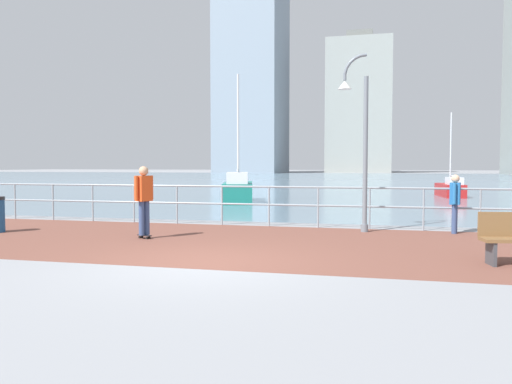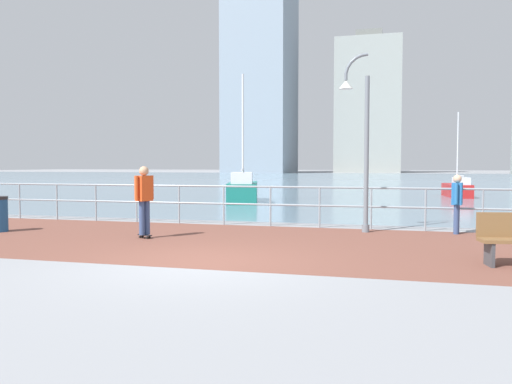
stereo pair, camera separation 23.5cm
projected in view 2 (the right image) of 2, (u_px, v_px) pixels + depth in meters
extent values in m
plane|color=gray|center=(353.00, 183.00, 47.81)|extent=(220.00, 220.00, 0.00)
cube|color=brown|center=(240.00, 242.00, 11.57)|extent=(28.00, 6.11, 0.01)
cube|color=#6B899E|center=(359.00, 180.00, 58.00)|extent=(180.00, 88.00, 0.00)
cylinder|color=#8C99A3|center=(20.00, 201.00, 16.61)|extent=(0.05, 0.05, 1.13)
cylinder|color=#8C99A3|center=(57.00, 202.00, 16.26)|extent=(0.05, 0.05, 1.13)
cylinder|color=#8C99A3|center=(96.00, 203.00, 15.91)|extent=(0.05, 0.05, 1.13)
cylinder|color=#8C99A3|center=(137.00, 204.00, 15.55)|extent=(0.05, 0.05, 1.13)
cylinder|color=#8C99A3|center=(179.00, 205.00, 15.20)|extent=(0.05, 0.05, 1.13)
cylinder|color=#8C99A3|center=(224.00, 206.00, 14.85)|extent=(0.05, 0.05, 1.13)
cylinder|color=#8C99A3|center=(270.00, 207.00, 14.49)|extent=(0.05, 0.05, 1.13)
cylinder|color=#8C99A3|center=(320.00, 208.00, 14.14)|extent=(0.05, 0.05, 1.13)
cylinder|color=#8C99A3|center=(371.00, 209.00, 13.79)|extent=(0.05, 0.05, 1.13)
cylinder|color=#8C99A3|center=(425.00, 210.00, 13.43)|extent=(0.05, 0.05, 1.13)
cylinder|color=#8C99A3|center=(483.00, 211.00, 13.08)|extent=(0.05, 0.05, 1.13)
cylinder|color=#8C99A3|center=(270.00, 187.00, 14.46)|extent=(25.20, 0.06, 0.06)
cylinder|color=#8C99A3|center=(270.00, 205.00, 14.49)|extent=(25.20, 0.06, 0.06)
cylinder|color=slate|center=(366.00, 228.00, 13.26)|extent=(0.19, 0.19, 0.20)
cylinder|color=slate|center=(366.00, 155.00, 13.16)|extent=(0.12, 0.12, 4.03)
cylinder|color=slate|center=(365.00, 55.00, 13.03)|extent=(0.19, 0.10, 0.11)
cylinder|color=slate|center=(359.00, 57.00, 13.06)|extent=(0.20, 0.10, 0.15)
cylinder|color=slate|center=(353.00, 60.00, 13.08)|extent=(0.19, 0.10, 0.18)
cylinder|color=slate|center=(349.00, 65.00, 13.10)|extent=(0.17, 0.10, 0.19)
cylinder|color=slate|center=(347.00, 71.00, 13.12)|extent=(0.14, 0.10, 0.19)
cylinder|color=slate|center=(346.00, 77.00, 13.13)|extent=(0.09, 0.09, 0.17)
cone|color=silver|center=(346.00, 85.00, 13.14)|extent=(0.36, 0.36, 0.22)
cylinder|color=black|center=(140.00, 237.00, 12.21)|extent=(0.07, 0.05, 0.06)
cylinder|color=black|center=(143.00, 236.00, 12.27)|extent=(0.07, 0.05, 0.06)
cylinder|color=black|center=(147.00, 238.00, 12.05)|extent=(0.07, 0.05, 0.06)
cylinder|color=black|center=(149.00, 237.00, 12.11)|extent=(0.07, 0.05, 0.06)
cube|color=black|center=(145.00, 235.00, 12.16)|extent=(0.41, 0.26, 0.02)
cylinder|color=#384C7A|center=(142.00, 218.00, 12.07)|extent=(0.17, 0.17, 0.81)
cylinder|color=#384C7A|center=(147.00, 217.00, 12.20)|extent=(0.17, 0.17, 0.81)
cube|color=#D84C1E|center=(144.00, 188.00, 12.10)|extent=(0.36, 0.41, 0.60)
cylinder|color=#D84C1E|center=(136.00, 188.00, 11.92)|extent=(0.12, 0.12, 0.57)
cylinder|color=#D84C1E|center=(152.00, 187.00, 12.28)|extent=(0.12, 0.12, 0.57)
sphere|color=tan|center=(144.00, 171.00, 12.08)|extent=(0.22, 0.22, 0.22)
cylinder|color=#384C7A|center=(457.00, 219.00, 12.99)|extent=(0.15, 0.15, 0.75)
cylinder|color=#384C7A|center=(456.00, 220.00, 12.85)|extent=(0.15, 0.15, 0.75)
cube|color=#236BB2|center=(457.00, 194.00, 12.89)|extent=(0.31, 0.38, 0.56)
cylinder|color=#236BB2|center=(458.00, 193.00, 13.09)|extent=(0.11, 0.11, 0.53)
cylinder|color=#236BB2|center=(456.00, 194.00, 12.68)|extent=(0.11, 0.11, 0.53)
sphere|color=#DBAD89|center=(457.00, 179.00, 12.86)|extent=(0.21, 0.21, 0.21)
cube|color=#3F4247|center=(489.00, 253.00, 8.83)|extent=(0.12, 0.38, 0.45)
cube|color=#B21E1E|center=(457.00, 190.00, 27.64)|extent=(1.29, 3.33, 0.70)
cube|color=silver|center=(461.00, 181.00, 26.65)|extent=(0.81, 1.23, 0.39)
cylinder|color=silver|center=(458.00, 148.00, 27.52)|extent=(0.08, 0.08, 3.88)
cylinder|color=silver|center=(460.00, 176.00, 26.89)|extent=(0.19, 1.47, 0.06)
cube|color=#197266|center=(243.00, 192.00, 23.93)|extent=(2.31, 4.44, 0.91)
cube|color=silver|center=(242.00, 178.00, 22.62)|extent=(1.26, 1.71, 0.51)
cylinder|color=silver|center=(243.00, 129.00, 23.77)|extent=(0.10, 0.10, 5.05)
cylinder|color=silver|center=(242.00, 170.00, 22.94)|extent=(0.54, 1.87, 0.08)
cube|color=#939993|center=(368.00, 107.00, 108.31)|extent=(13.48, 11.23, 27.82)
cube|color=slate|center=(369.00, 36.00, 107.50)|extent=(5.39, 4.49, 2.00)
cube|color=#8493A3|center=(261.00, 68.00, 107.44)|extent=(12.92, 17.14, 44.32)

